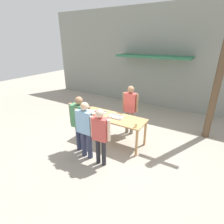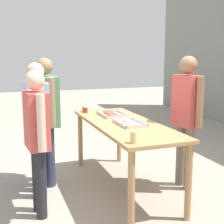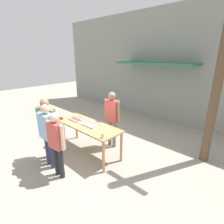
% 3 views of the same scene
% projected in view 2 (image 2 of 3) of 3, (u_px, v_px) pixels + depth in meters
% --- Properties ---
extents(ground_plane, '(24.00, 24.00, 0.00)m').
position_uv_depth(ground_plane, '(123.00, 187.00, 4.12)').
color(ground_plane, '#A39989').
extents(serving_table, '(2.12, 0.78, 0.88)m').
position_uv_depth(serving_table, '(124.00, 131.00, 3.98)').
color(serving_table, tan).
rests_on(serving_table, ground).
extents(food_tray_sausages, '(0.46, 0.31, 0.04)m').
position_uv_depth(food_tray_sausages, '(112.00, 114.00, 4.42)').
color(food_tray_sausages, silver).
rests_on(food_tray_sausages, serving_table).
extents(food_tray_buns, '(0.46, 0.29, 0.06)m').
position_uv_depth(food_tray_buns, '(130.00, 123.00, 3.83)').
color(food_tray_buns, silver).
rests_on(food_tray_buns, serving_table).
extents(condiment_jar_mustard, '(0.07, 0.07, 0.09)m').
position_uv_depth(condiment_jar_mustard, '(84.00, 109.00, 4.72)').
color(condiment_jar_mustard, gold).
rests_on(condiment_jar_mustard, serving_table).
extents(condiment_jar_ketchup, '(0.07, 0.07, 0.09)m').
position_uv_depth(condiment_jar_ketchup, '(85.00, 110.00, 4.63)').
color(condiment_jar_ketchup, '#B22319').
rests_on(condiment_jar_ketchup, serving_table).
extents(beer_cup, '(0.07, 0.07, 0.12)m').
position_uv_depth(beer_cup, '(134.00, 137.00, 3.00)').
color(beer_cup, '#DBC67A').
rests_on(beer_cup, serving_table).
extents(person_server_behind_table, '(0.53, 0.25, 1.71)m').
position_uv_depth(person_server_behind_table, '(187.00, 110.00, 3.95)').
color(person_server_behind_table, '#756B5B').
rests_on(person_server_behind_table, ground).
extents(person_customer_holding_hotdog, '(0.69, 0.30, 1.69)m').
position_uv_depth(person_customer_holding_hotdog, '(46.00, 111.00, 4.09)').
color(person_customer_holding_hotdog, '#333851').
rests_on(person_customer_holding_hotdog, ground).
extents(person_customer_with_cup, '(0.55, 0.24, 1.57)m').
position_uv_depth(person_customer_with_cup, '(37.00, 131.00, 3.26)').
color(person_customer_with_cup, '#232328').
rests_on(person_customer_with_cup, ground).
extents(person_customer_waiting_in_line, '(0.67, 0.25, 1.63)m').
position_uv_depth(person_customer_waiting_in_line, '(37.00, 119.00, 3.75)').
color(person_customer_waiting_in_line, '#333851').
rests_on(person_customer_waiting_in_line, ground).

